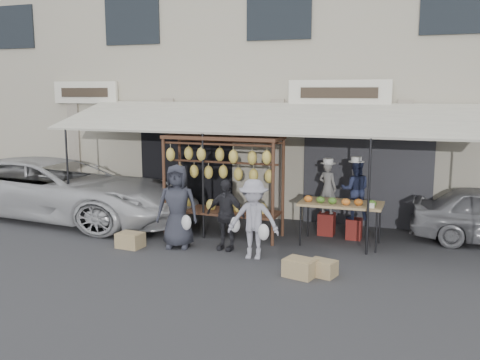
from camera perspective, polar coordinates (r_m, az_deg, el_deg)
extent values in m
plane|color=#2D2D30|center=(10.44, -1.34, -8.34)|extent=(90.00, 90.00, 0.00)
cube|color=#A69C85|center=(16.17, 7.01, 10.51)|extent=(24.00, 6.00, 7.00)
cube|color=#232328|center=(12.95, 13.36, 0.60)|extent=(3.00, 0.10, 2.50)
cube|color=black|center=(14.24, -5.78, 1.60)|extent=(2.60, 0.10, 2.50)
cube|color=silver|center=(12.84, 10.51, 9.14)|extent=(2.40, 0.10, 0.60)
cube|color=silver|center=(15.58, -16.15, 8.96)|extent=(2.00, 0.10, 0.60)
cube|color=beige|center=(12.12, 2.53, 6.67)|extent=(10.00, 2.34, 0.63)
cylinder|color=black|center=(13.34, -17.88, 0.21)|extent=(0.05, 0.05, 2.30)
cylinder|color=black|center=(11.56, -3.95, -0.72)|extent=(0.05, 0.05, 2.30)
cylinder|color=black|center=(10.68, 13.55, -1.82)|extent=(0.05, 0.05, 2.30)
cylinder|color=#462A1A|center=(11.93, -8.09, -0.72)|extent=(0.07, 0.07, 2.20)
cylinder|color=#462A1A|center=(11.01, 3.52, -1.50)|extent=(0.07, 0.07, 2.20)
cylinder|color=#462A1A|center=(12.63, -6.41, -0.11)|extent=(0.07, 0.07, 2.20)
cylinder|color=#462A1A|center=(11.76, 4.60, -0.80)|extent=(0.07, 0.07, 2.20)
cube|color=#462A1A|center=(11.63, -1.82, 4.58)|extent=(2.60, 0.90, 0.07)
cylinder|color=#462A1A|center=(11.32, -2.46, 3.83)|extent=(2.50, 0.05, 0.05)
cylinder|color=#462A1A|center=(11.96, -1.20, 4.14)|extent=(2.50, 0.05, 0.05)
cylinder|color=#462A1A|center=(11.69, -1.80, 1.89)|extent=(2.50, 0.05, 0.05)
cube|color=#462A1A|center=(11.88, -1.78, -3.37)|extent=(2.50, 0.80, 0.05)
ellipsoid|color=#E6C555|center=(11.80, -7.42, 2.71)|extent=(0.20, 0.18, 0.30)
ellipsoid|color=#E6C555|center=(11.77, -5.49, 2.86)|extent=(0.20, 0.18, 0.30)
ellipsoid|color=#E6C555|center=(11.48, -4.15, 2.76)|extent=(0.20, 0.18, 0.30)
ellipsoid|color=#E6C555|center=(11.48, -2.17, 2.74)|extent=(0.20, 0.18, 0.30)
ellipsoid|color=#E6C555|center=(11.21, -0.71, 2.50)|extent=(0.20, 0.18, 0.30)
ellipsoid|color=#E6C555|center=(11.23, 1.31, 2.39)|extent=(0.20, 0.18, 0.30)
ellipsoid|color=#E6C555|center=(10.98, 2.88, 2.41)|extent=(0.20, 0.18, 0.30)
ellipsoid|color=#E6C555|center=(12.14, -6.42, 0.96)|extent=(0.20, 0.18, 0.30)
ellipsoid|color=#E6C555|center=(11.99, -4.91, 0.94)|extent=(0.20, 0.18, 0.30)
ellipsoid|color=#E6C555|center=(11.85, -3.37, 0.82)|extent=(0.20, 0.18, 0.30)
ellipsoid|color=#E6C555|center=(11.72, -1.80, 0.89)|extent=(0.20, 0.18, 0.30)
ellipsoid|color=#E6C555|center=(11.60, -0.19, 0.63)|extent=(0.20, 0.18, 0.30)
ellipsoid|color=#E6C555|center=(11.49, 1.46, 0.52)|extent=(0.20, 0.18, 0.30)
ellipsoid|color=#E6C555|center=(11.39, 3.13, 0.40)|extent=(0.20, 0.18, 0.30)
cube|color=tan|center=(11.33, 10.73, -2.49)|extent=(1.70, 0.90, 0.05)
cylinder|color=black|center=(11.22, 6.46, -4.86)|extent=(0.04, 0.04, 0.85)
cylinder|color=black|center=(10.99, 14.33, -5.41)|extent=(0.04, 0.04, 0.85)
cylinder|color=black|center=(11.92, 7.28, -4.02)|extent=(0.04, 0.04, 0.85)
cylinder|color=black|center=(11.70, 14.68, -4.52)|extent=(0.04, 0.04, 0.85)
ellipsoid|color=orange|center=(11.26, 7.29, -1.98)|extent=(0.18, 0.14, 0.14)
ellipsoid|color=#477226|center=(11.18, 8.59, -2.10)|extent=(0.18, 0.14, 0.14)
ellipsoid|color=#477226|center=(11.11, 9.82, -2.20)|extent=(0.18, 0.14, 0.14)
ellipsoid|color=orange|center=(11.05, 11.23, -2.31)|extent=(0.18, 0.14, 0.14)
ellipsoid|color=#B25919|center=(11.08, 12.52, -2.32)|extent=(0.18, 0.14, 0.14)
ellipsoid|color=#477226|center=(11.01, 13.88, -2.45)|extent=(0.18, 0.14, 0.14)
imported|color=slate|center=(12.00, 9.32, -0.82)|extent=(0.49, 0.40, 1.16)
imported|color=#1F2541|center=(11.76, 12.21, -1.02)|extent=(0.70, 0.59, 1.28)
imported|color=#2C2D37|center=(11.02, -6.70, -2.79)|extent=(0.95, 0.73, 1.73)
imported|color=#27262B|center=(10.81, -1.54, -3.73)|extent=(0.88, 0.46, 1.44)
imported|color=#9695A3|center=(10.24, 1.44, -4.20)|extent=(1.05, 0.68, 1.54)
cube|color=maroon|center=(12.18, 9.21, -4.64)|extent=(0.42, 0.42, 0.49)
cube|color=maroon|center=(11.95, 12.06, -5.11)|extent=(0.37, 0.37, 0.45)
cube|color=tan|center=(9.47, 6.42, -9.29)|extent=(0.61, 0.52, 0.31)
cube|color=tan|center=(9.56, 8.80, -9.27)|extent=(0.53, 0.45, 0.27)
cube|color=tan|center=(11.31, -11.62, -6.31)|extent=(0.54, 0.43, 0.31)
imported|color=silver|center=(14.38, -19.35, 0.62)|extent=(5.52, 2.89, 2.22)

